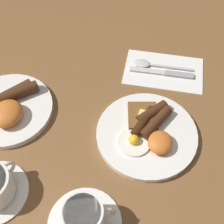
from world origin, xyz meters
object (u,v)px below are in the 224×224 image
Objects in this scene: breakfast_plate_far at (8,108)px; spoon at (148,64)px; breakfast_plate_near at (148,132)px; teacup_near at (84,219)px; knife at (165,73)px.

breakfast_plate_far is 1.34× the size of spoon.
breakfast_plate_near reaches higher than spoon.
breakfast_plate_far is (-0.03, 0.35, 0.00)m from breakfast_plate_near.
spoon is (0.47, -0.03, -0.02)m from teacup_near.
breakfast_plate_far is 1.27× the size of knife.
breakfast_plate_near is 0.25m from teacup_near.
teacup_near reaches higher than knife.
breakfast_plate_far is at bearing 33.44° from spoon.
teacup_near reaches higher than breakfast_plate_near.
teacup_near is at bearing -127.44° from breakfast_plate_far.
teacup_near reaches higher than breakfast_plate_far.
breakfast_plate_far is at bearing 52.56° from teacup_near.
spoon is at bearing -49.97° from breakfast_plate_far.
spoon is (0.25, -0.30, -0.01)m from breakfast_plate_far.
breakfast_plate_near is 1.35× the size of knife.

